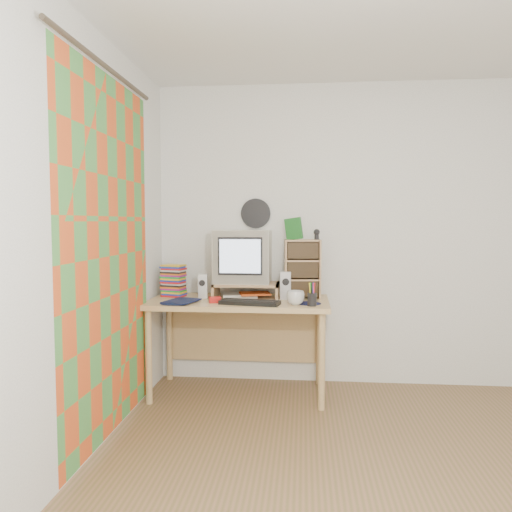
% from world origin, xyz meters
% --- Properties ---
extents(floor, '(3.50, 3.50, 0.00)m').
position_xyz_m(floor, '(0.00, 0.00, 0.00)').
color(floor, brown).
rests_on(floor, ground).
extents(back_wall, '(3.50, 0.00, 3.50)m').
position_xyz_m(back_wall, '(0.00, 1.75, 1.25)').
color(back_wall, white).
rests_on(back_wall, floor).
extents(left_wall, '(0.00, 3.50, 3.50)m').
position_xyz_m(left_wall, '(-1.75, 0.00, 1.25)').
color(left_wall, white).
rests_on(left_wall, floor).
extents(curtain, '(0.00, 2.20, 2.20)m').
position_xyz_m(curtain, '(-1.71, 0.48, 1.15)').
color(curtain, '#DB511F').
rests_on(curtain, left_wall).
extents(wall_disc, '(0.25, 0.02, 0.25)m').
position_xyz_m(wall_disc, '(-0.93, 1.73, 1.43)').
color(wall_disc, black).
rests_on(wall_disc, back_wall).
extents(desk, '(1.40, 0.70, 0.75)m').
position_xyz_m(desk, '(-1.03, 1.44, 0.62)').
color(desk, tan).
rests_on(desk, floor).
extents(monitor_riser, '(0.52, 0.30, 0.12)m').
position_xyz_m(monitor_riser, '(-0.98, 1.48, 0.84)').
color(monitor_riser, tan).
rests_on(monitor_riser, desk).
extents(crt_monitor, '(0.44, 0.44, 0.42)m').
position_xyz_m(crt_monitor, '(-1.02, 1.53, 1.08)').
color(crt_monitor, beige).
rests_on(crt_monitor, monitor_riser).
extents(speaker_left, '(0.08, 0.08, 0.19)m').
position_xyz_m(speaker_left, '(-1.33, 1.44, 0.85)').
color(speaker_left, silver).
rests_on(speaker_left, desk).
extents(speaker_right, '(0.09, 0.09, 0.22)m').
position_xyz_m(speaker_right, '(-0.66, 1.44, 0.86)').
color(speaker_right, silver).
rests_on(speaker_right, desk).
extents(keyboard, '(0.46, 0.23, 0.03)m').
position_xyz_m(keyboard, '(-0.92, 1.16, 0.76)').
color(keyboard, black).
rests_on(keyboard, desk).
extents(dvd_stack, '(0.20, 0.16, 0.25)m').
position_xyz_m(dvd_stack, '(-1.58, 1.50, 0.87)').
color(dvd_stack, brown).
rests_on(dvd_stack, desk).
extents(cd_rack, '(0.29, 0.17, 0.47)m').
position_xyz_m(cd_rack, '(-0.53, 1.50, 0.98)').
color(cd_rack, tan).
rests_on(cd_rack, desk).
extents(mug, '(0.16, 0.16, 0.10)m').
position_xyz_m(mug, '(-0.58, 1.18, 0.80)').
color(mug, silver).
rests_on(mug, desk).
extents(diary, '(0.29, 0.25, 0.05)m').
position_xyz_m(diary, '(-1.54, 1.20, 0.77)').
color(diary, '#10193C').
rests_on(diary, desk).
extents(mousepad, '(0.22, 0.22, 0.00)m').
position_xyz_m(mousepad, '(-0.48, 1.24, 0.75)').
color(mousepad, '#0F1333').
rests_on(mousepad, desk).
extents(pen_cup, '(0.07, 0.07, 0.13)m').
position_xyz_m(pen_cup, '(-0.46, 1.14, 0.82)').
color(pen_cup, black).
rests_on(pen_cup, desk).
extents(papers, '(0.32, 0.26, 0.04)m').
position_xyz_m(papers, '(-0.99, 1.51, 0.77)').
color(papers, silver).
rests_on(papers, desk).
extents(red_box, '(0.10, 0.08, 0.04)m').
position_xyz_m(red_box, '(-1.19, 1.22, 0.77)').
color(red_box, red).
rests_on(red_box, desk).
extents(game_box, '(0.13, 0.07, 0.17)m').
position_xyz_m(game_box, '(-0.60, 1.48, 1.30)').
color(game_box, '#1C6223').
rests_on(game_box, cd_rack).
extents(webcam, '(0.05, 0.05, 0.08)m').
position_xyz_m(webcam, '(-0.42, 1.47, 1.26)').
color(webcam, black).
rests_on(webcam, cd_rack).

